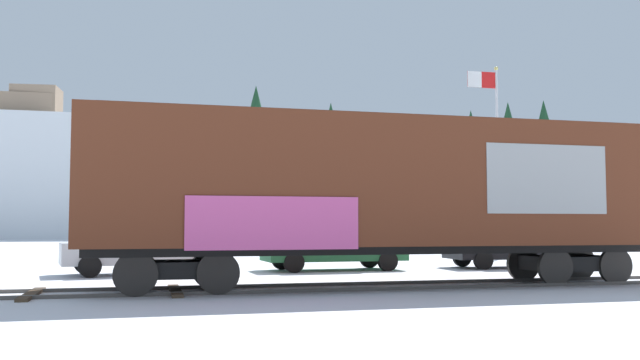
# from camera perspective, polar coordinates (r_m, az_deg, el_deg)

# --- Properties ---
(ground_plane) EXTENTS (260.00, 260.00, 0.00)m
(ground_plane) POSITION_cam_1_polar(r_m,az_deg,el_deg) (16.74, 7.94, -8.80)
(ground_plane) COLOR silver
(track) EXTENTS (60.00, 2.61, 0.08)m
(track) POSITION_cam_1_polar(r_m,az_deg,el_deg) (16.76, 8.09, -8.66)
(track) COLOR #4C4742
(track) RESTS_ON ground_plane
(freight_car) EXTENTS (14.04, 3.17, 4.16)m
(freight_car) POSITION_cam_1_polar(r_m,az_deg,el_deg) (16.44, 5.56, -0.61)
(freight_car) COLOR #5B2B19
(freight_car) RESTS_ON ground_plane
(flagpole) EXTENTS (1.48, 0.18, 8.49)m
(flagpole) POSITION_cam_1_polar(r_m,az_deg,el_deg) (30.94, 14.20, 3.46)
(flagpole) COLOR silver
(flagpole) RESTS_ON ground_plane
(hillside) EXTENTS (133.60, 28.47, 17.78)m
(hillside) POSITION_cam_1_polar(r_m,az_deg,el_deg) (88.08, -10.30, -0.41)
(hillside) COLOR silver
(hillside) RESTS_ON ground_plane
(parked_car_silver) EXTENTS (4.93, 2.56, 1.57)m
(parked_car_silver) POSITION_cam_1_polar(r_m,az_deg,el_deg) (21.40, -14.69, -5.43)
(parked_car_silver) COLOR #B7BABF
(parked_car_silver) RESTS_ON ground_plane
(parked_car_green) EXTENTS (4.64, 2.04, 1.73)m
(parked_car_green) POSITION_cam_1_polar(r_m,az_deg,el_deg) (22.50, 1.05, -5.29)
(parked_car_green) COLOR #1E5933
(parked_car_green) RESTS_ON ground_plane
(parked_car_black) EXTENTS (4.78, 2.07, 1.78)m
(parked_car_black) POSITION_cam_1_polar(r_m,az_deg,el_deg) (24.89, 15.88, -4.99)
(parked_car_black) COLOR black
(parked_car_black) RESTS_ON ground_plane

